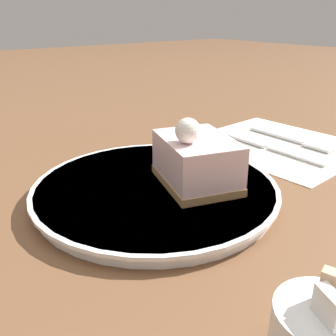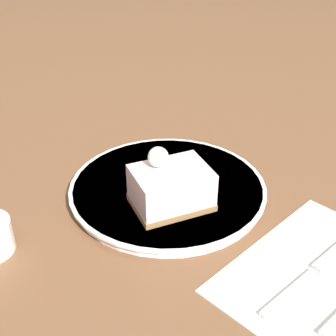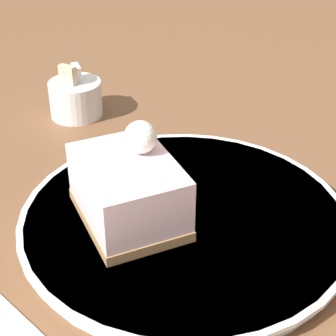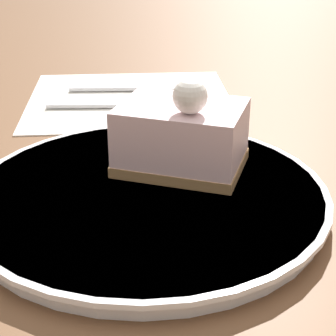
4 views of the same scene
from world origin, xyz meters
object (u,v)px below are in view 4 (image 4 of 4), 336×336
at_px(cake_slice, 179,137).
at_px(fork, 141,88).
at_px(plate, 148,196).
at_px(knife, 115,104).

xyz_separation_m(cake_slice, fork, (-0.26, -0.04, -0.04)).
relative_size(plate, knife, 1.45).
distance_m(plate, knife, 0.24).
bearing_deg(knife, plate, 9.69).
relative_size(plate, cake_slice, 2.36).
relative_size(cake_slice, fork, 0.78).
xyz_separation_m(plate, cake_slice, (-0.03, 0.03, 0.04)).
bearing_deg(fork, knife, -25.76).
distance_m(cake_slice, knife, 0.21).
xyz_separation_m(cake_slice, knife, (-0.20, -0.07, -0.04)).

